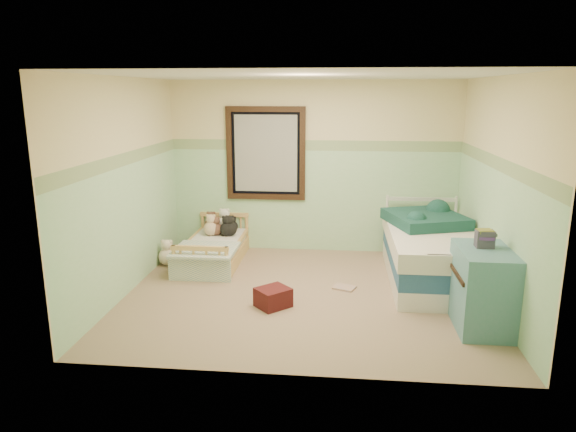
# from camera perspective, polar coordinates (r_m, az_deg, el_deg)

# --- Properties ---
(floor) EXTENTS (4.20, 3.60, 0.02)m
(floor) POSITION_cam_1_polar(r_m,az_deg,el_deg) (6.18, 1.82, -8.71)
(floor) COLOR #8A6F56
(floor) RESTS_ON ground
(ceiling) EXTENTS (4.20, 3.60, 0.02)m
(ceiling) POSITION_cam_1_polar(r_m,az_deg,el_deg) (5.72, 2.02, 15.35)
(ceiling) COLOR silver
(ceiling) RESTS_ON wall_back
(wall_back) EXTENTS (4.20, 0.04, 2.50)m
(wall_back) POSITION_cam_1_polar(r_m,az_deg,el_deg) (7.59, 2.84, 5.36)
(wall_back) COLOR beige
(wall_back) RESTS_ON floor
(wall_front) EXTENTS (4.20, 0.04, 2.50)m
(wall_front) POSITION_cam_1_polar(r_m,az_deg,el_deg) (4.07, 0.19, -1.83)
(wall_front) COLOR beige
(wall_front) RESTS_ON floor
(wall_left) EXTENTS (0.04, 3.60, 2.50)m
(wall_left) POSITION_cam_1_polar(r_m,az_deg,el_deg) (6.31, -17.49, 3.08)
(wall_left) COLOR beige
(wall_left) RESTS_ON floor
(wall_right) EXTENTS (0.04, 3.60, 2.50)m
(wall_right) POSITION_cam_1_polar(r_m,az_deg,el_deg) (6.06, 22.17, 2.27)
(wall_right) COLOR beige
(wall_right) RESTS_ON floor
(wainscot_mint) EXTENTS (4.20, 0.01, 1.50)m
(wainscot_mint) POSITION_cam_1_polar(r_m,az_deg,el_deg) (7.66, 2.79, 1.64)
(wainscot_mint) COLOR #9ACF9A
(wainscot_mint) RESTS_ON floor
(border_strip) EXTENTS (4.20, 0.01, 0.15)m
(border_strip) POSITION_cam_1_polar(r_m,az_deg,el_deg) (7.54, 2.86, 7.79)
(border_strip) COLOR #3D724B
(border_strip) RESTS_ON wall_back
(window_frame) EXTENTS (1.16, 0.06, 1.36)m
(window_frame) POSITION_cam_1_polar(r_m,az_deg,el_deg) (7.59, -2.48, 6.89)
(window_frame) COLOR black
(window_frame) RESTS_ON wall_back
(window_blinds) EXTENTS (0.92, 0.01, 1.12)m
(window_blinds) POSITION_cam_1_polar(r_m,az_deg,el_deg) (7.60, -2.47, 6.90)
(window_blinds) COLOR #B6B6B0
(window_blinds) RESTS_ON window_frame
(toddler_bed_frame) EXTENTS (0.74, 1.48, 0.19)m
(toddler_bed_frame) POSITION_cam_1_polar(r_m,az_deg,el_deg) (7.32, -8.17, -4.36)
(toddler_bed_frame) COLOR tan
(toddler_bed_frame) RESTS_ON floor
(toddler_mattress) EXTENTS (0.68, 1.42, 0.12)m
(toddler_mattress) POSITION_cam_1_polar(r_m,az_deg,el_deg) (7.28, -8.21, -3.20)
(toddler_mattress) COLOR silver
(toddler_mattress) RESTS_ON toddler_bed_frame
(patchwork_quilt) EXTENTS (0.80, 0.74, 0.03)m
(patchwork_quilt) POSITION_cam_1_polar(r_m,az_deg,el_deg) (6.83, -9.15, -3.70)
(patchwork_quilt) COLOR #7B9DB8
(patchwork_quilt) RESTS_ON toddler_mattress
(plush_bed_brown) EXTENTS (0.20, 0.20, 0.20)m
(plush_bed_brown) POSITION_cam_1_polar(r_m,az_deg,el_deg) (7.74, -8.45, -0.95)
(plush_bed_brown) COLOR brown
(plush_bed_brown) RESTS_ON toddler_mattress
(plush_bed_white) EXTENTS (0.24, 0.24, 0.24)m
(plush_bed_white) POSITION_cam_1_polar(r_m,az_deg,el_deg) (7.68, -7.01, -0.87)
(plush_bed_white) COLOR silver
(plush_bed_white) RESTS_ON toddler_mattress
(plush_bed_tan) EXTENTS (0.21, 0.21, 0.21)m
(plush_bed_tan) POSITION_cam_1_polar(r_m,az_deg,el_deg) (7.52, -8.49, -1.35)
(plush_bed_tan) COLOR beige
(plush_bed_tan) RESTS_ON toddler_mattress
(plush_bed_dark) EXTENTS (0.20, 0.20, 0.20)m
(plush_bed_dark) POSITION_cam_1_polar(r_m,az_deg,el_deg) (7.46, -6.77, -1.44)
(plush_bed_dark) COLOR black
(plush_bed_dark) RESTS_ON toddler_mattress
(plush_floor_cream) EXTENTS (0.24, 0.24, 0.24)m
(plush_floor_cream) POSITION_cam_1_polar(r_m,az_deg,el_deg) (7.31, -13.15, -4.38)
(plush_floor_cream) COLOR beige
(plush_floor_cream) RESTS_ON floor
(plush_floor_tan) EXTENTS (0.24, 0.24, 0.24)m
(plush_floor_tan) POSITION_cam_1_polar(r_m,az_deg,el_deg) (6.99, -9.89, -5.06)
(plush_floor_tan) COLOR beige
(plush_floor_tan) RESTS_ON floor
(twin_bed_frame) EXTENTS (1.02, 2.04, 0.22)m
(twin_bed_frame) POSITION_cam_1_polar(r_m,az_deg,el_deg) (6.80, 15.41, -6.00)
(twin_bed_frame) COLOR white
(twin_bed_frame) RESTS_ON floor
(twin_boxspring) EXTENTS (1.02, 2.04, 0.22)m
(twin_boxspring) POSITION_cam_1_polar(r_m,az_deg,el_deg) (6.73, 15.53, -4.24)
(twin_boxspring) COLOR navy
(twin_boxspring) RESTS_ON twin_bed_frame
(twin_mattress) EXTENTS (1.06, 2.08, 0.22)m
(twin_mattress) POSITION_cam_1_polar(r_m,az_deg,el_deg) (6.67, 15.65, -2.44)
(twin_mattress) COLOR white
(twin_mattress) RESTS_ON twin_boxspring
(teal_blanket) EXTENTS (1.11, 1.14, 0.14)m
(teal_blanket) POSITION_cam_1_polar(r_m,az_deg,el_deg) (6.90, 14.93, -0.31)
(teal_blanket) COLOR #133730
(teal_blanket) RESTS_ON twin_mattress
(dresser) EXTENTS (0.51, 0.82, 0.82)m
(dresser) POSITION_cam_1_polar(r_m,az_deg,el_deg) (5.57, 20.67, -7.51)
(dresser) COLOR teal
(dresser) RESTS_ON floor
(book_stack) EXTENTS (0.17, 0.13, 0.17)m
(book_stack) POSITION_cam_1_polar(r_m,az_deg,el_deg) (5.50, 20.89, -2.38)
(book_stack) COLOR #432D2F
(book_stack) RESTS_ON dresser
(red_pillow) EXTENTS (0.45, 0.45, 0.21)m
(red_pillow) POSITION_cam_1_polar(r_m,az_deg,el_deg) (5.80, -1.66, -8.97)
(red_pillow) COLOR maroon
(red_pillow) RESTS_ON floor
(floor_book) EXTENTS (0.31, 0.27, 0.02)m
(floor_book) POSITION_cam_1_polar(r_m,az_deg,el_deg) (6.37, 6.23, -7.86)
(floor_book) COLOR #F99834
(floor_book) RESTS_ON floor
(extra_plush_0) EXTENTS (0.20, 0.20, 0.20)m
(extra_plush_0) POSITION_cam_1_polar(r_m,az_deg,el_deg) (7.47, -6.43, -1.41)
(extra_plush_0) COLOR black
(extra_plush_0) RESTS_ON toddler_mattress
(extra_plush_1) EXTENTS (0.18, 0.18, 0.18)m
(extra_plush_1) POSITION_cam_1_polar(r_m,az_deg,el_deg) (7.52, -7.94, -1.43)
(extra_plush_1) COLOR brown
(extra_plush_1) RESTS_ON toddler_mattress
(extra_plush_2) EXTENTS (0.15, 0.15, 0.15)m
(extra_plush_2) POSITION_cam_1_polar(r_m,az_deg,el_deg) (7.71, -6.10, -1.13)
(extra_plush_2) COLOR black
(extra_plush_2) RESTS_ON toddler_mattress
(extra_plush_3) EXTENTS (0.17, 0.17, 0.17)m
(extra_plush_3) POSITION_cam_1_polar(r_m,az_deg,el_deg) (7.60, -6.41, -1.26)
(extra_plush_3) COLOR beige
(extra_plush_3) RESTS_ON toddler_mattress
(extra_plush_4) EXTENTS (0.17, 0.17, 0.17)m
(extra_plush_4) POSITION_cam_1_polar(r_m,az_deg,el_deg) (7.71, -7.24, -1.09)
(extra_plush_4) COLOR beige
(extra_plush_4) RESTS_ON toddler_mattress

